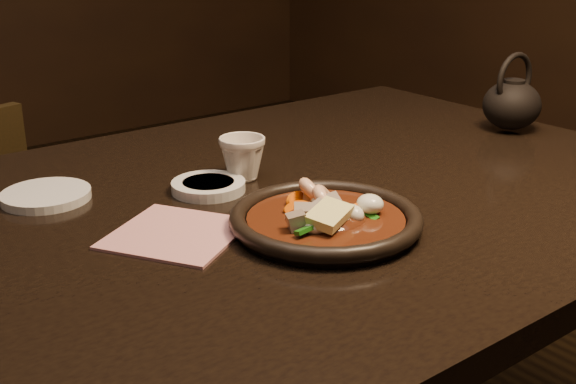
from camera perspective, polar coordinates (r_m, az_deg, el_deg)
table at (r=1.03m, az=-6.82°, el=-5.80°), size 1.60×0.90×0.75m
plate at (r=0.94m, az=2.99°, el=-2.22°), size 0.25×0.25×0.03m
stirfry at (r=0.95m, az=3.11°, el=-1.79°), size 0.15×0.14×0.06m
soy_dish at (r=1.08m, az=-6.31°, el=0.45°), size 0.11×0.11×0.02m
saucer_right at (r=1.10m, az=-18.57°, el=-0.26°), size 0.13×0.13×0.01m
tea_cup at (r=1.12m, az=-3.63°, el=2.80°), size 0.08×0.07×0.07m
napkin at (r=0.94m, az=-8.82°, el=-3.27°), size 0.21×0.21×0.00m
teapot at (r=1.45m, az=17.30°, el=6.78°), size 0.13×0.11×0.15m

